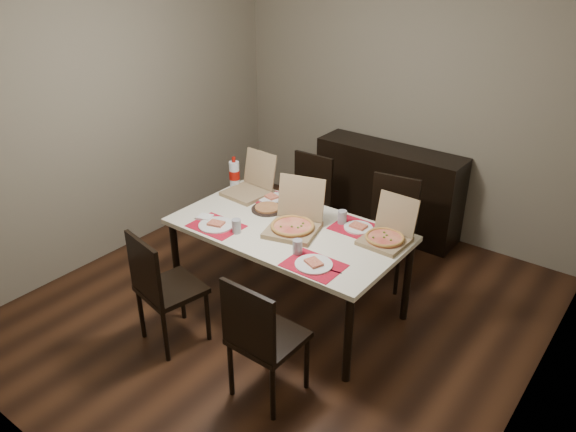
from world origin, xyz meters
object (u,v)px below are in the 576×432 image
Objects in this scene: chair_near_left at (162,286)px; chair_near_right at (261,336)px; chair_far_right at (389,225)px; soda_bottle at (234,174)px; chair_far_left at (306,199)px; pizza_box_center at (294,223)px; dip_bowl at (306,217)px; sideboard at (388,189)px; dining_table at (288,235)px.

chair_near_right is (0.94, -0.00, 0.00)m from chair_near_left.
chair_near_left is at bearing -115.26° from chair_far_right.
chair_near_left is at bearing 179.79° from chair_near_right.
soda_bottle reaches higher than chair_near_left.
chair_near_right is at bearing -62.54° from chair_far_left.
pizza_box_center reaches higher than soda_bottle.
chair_near_left is 1.09m from pizza_box_center.
sideboard is at bearing 92.00° from dip_bowl.
chair_far_right reaches higher than dip_bowl.
chair_near_right reaches higher than dip_bowl.
chair_near_right and chair_far_left have the same top height.
chair_near_left is at bearing -89.40° from chair_far_left.
chair_far_right is at bearing 62.42° from dip_bowl.
chair_near_left is at bearing -113.69° from dip_bowl.
soda_bottle is (-0.92, 0.35, 0.06)m from pizza_box_center.
sideboard is 5.32× the size of soda_bottle.
sideboard is at bearing 100.75° from chair_near_right.
chair_far_left is 1.86× the size of pizza_box_center.
dining_table is 0.94m from soda_bottle.
dip_bowl is at bearing -88.00° from sideboard.
dining_table is 1.04m from chair_near_left.
soda_bottle is (-0.89, 0.14, 0.10)m from dip_bowl.
dining_table is 0.22m from dip_bowl.
dip_bowl is at bearing 81.46° from dining_table.
dining_table is (0.02, -1.72, 0.23)m from sideboard.
soda_bottle is (-0.83, -1.38, 0.42)m from sideboard.
sideboard is 1.55m from dip_bowl.
pizza_box_center reaches higher than chair_near_right.
chair_near_right is 7.21× the size of dip_bowl.
pizza_box_center reaches higher than chair_far_right.
chair_near_right is at bearing -68.17° from dip_bowl.
dining_table is at bearing 117.52° from chair_near_right.
dip_bowl is (0.49, 1.11, 0.25)m from chair_near_left.
chair_near_left is at bearing -119.95° from pizza_box_center.
chair_far_left is 0.89m from chair_far_right.
sideboard is 1.77m from pizza_box_center.
pizza_box_center is 1.77× the size of soda_bottle.
pizza_box_center is at bearing 60.05° from chair_near_left.
soda_bottle is (-1.33, 1.25, 0.36)m from chair_near_right.
chair_far_right is 7.21× the size of dip_bowl.
sideboard is 2.67m from chair_near_left.
dining_table is 13.95× the size of dip_bowl.
chair_near_right is 2.07m from chair_far_left.
chair_far_left is at bearing 90.60° from chair_near_left.
chair_far_right is (0.89, 0.01, 0.00)m from chair_far_left.
chair_far_left is at bearing -179.60° from chair_far_right.
chair_near_left reaches higher than sideboard.
chair_far_left is at bearing -119.62° from sideboard.
chair_far_right is at bearing 64.74° from chair_near_left.
chair_far_left is 7.21× the size of dip_bowl.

